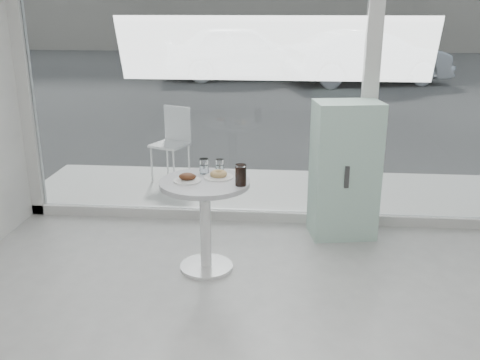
# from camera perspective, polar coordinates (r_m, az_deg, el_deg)

# --- Properties ---
(room_shell) EXTENTS (6.00, 6.00, 6.00)m
(room_shell) POSITION_cam_1_polar(r_m,az_deg,el_deg) (1.52, -0.05, 11.22)
(room_shell) COLOR white
(room_shell) RESTS_ON ground
(storefront) EXTENTS (5.00, 0.14, 3.00)m
(storefront) POSITION_cam_1_polar(r_m,az_deg,el_deg) (5.09, 4.51, 13.81)
(storefront) COLOR silver
(storefront) RESTS_ON ground
(main_table) EXTENTS (0.72, 0.72, 0.77)m
(main_table) POSITION_cam_1_polar(r_m,az_deg,el_deg) (4.31, -3.75, -2.85)
(main_table) COLOR white
(main_table) RESTS_ON ground
(patio_deck) EXTENTS (5.60, 1.60, 0.05)m
(patio_deck) POSITION_cam_1_polar(r_m,az_deg,el_deg) (6.22, 3.55, -1.28)
(patio_deck) COLOR white
(patio_deck) RESTS_ON ground
(street) EXTENTS (40.00, 24.00, 0.00)m
(street) POSITION_cam_1_polar(r_m,az_deg,el_deg) (18.19, 4.72, 11.47)
(street) COLOR #353535
(street) RESTS_ON ground
(mint_cabinet) EXTENTS (0.65, 0.49, 1.28)m
(mint_cabinet) POSITION_cam_1_polar(r_m,az_deg,el_deg) (5.03, 11.09, 1.01)
(mint_cabinet) COLOR #9CC7B5
(mint_cabinet) RESTS_ON ground
(patio_chair) EXTENTS (0.50, 0.50, 0.88)m
(patio_chair) POSITION_cam_1_polar(r_m,az_deg,el_deg) (6.56, -7.16, 4.42)
(patio_chair) COLOR white
(patio_chair) RESTS_ON patio_deck
(car_white) EXTENTS (4.90, 2.70, 1.58)m
(car_white) POSITION_cam_1_polar(r_m,az_deg,el_deg) (16.18, 0.27, 13.52)
(car_white) COLOR white
(car_white) RESTS_ON street
(car_silver) EXTENTS (4.67, 2.74, 1.46)m
(car_silver) POSITION_cam_1_polar(r_m,az_deg,el_deg) (15.45, 13.54, 12.59)
(car_silver) COLOR #A6A8AE
(car_silver) RESTS_ON street
(plate_fritter) EXTENTS (0.22, 0.22, 0.07)m
(plate_fritter) POSITION_cam_1_polar(r_m,az_deg,el_deg) (4.22, -5.61, 0.20)
(plate_fritter) COLOR white
(plate_fritter) RESTS_ON main_table
(plate_donut) EXTENTS (0.24, 0.24, 0.06)m
(plate_donut) POSITION_cam_1_polar(r_m,az_deg,el_deg) (4.30, -2.30, 0.52)
(plate_donut) COLOR white
(plate_donut) RESTS_ON main_table
(water_tumbler_a) EXTENTS (0.08, 0.08, 0.13)m
(water_tumbler_a) POSITION_cam_1_polar(r_m,az_deg,el_deg) (4.40, -3.86, 1.40)
(water_tumbler_a) COLOR white
(water_tumbler_a) RESTS_ON main_table
(water_tumbler_b) EXTENTS (0.07, 0.07, 0.11)m
(water_tumbler_b) POSITION_cam_1_polar(r_m,az_deg,el_deg) (4.42, -2.19, 1.42)
(water_tumbler_b) COLOR white
(water_tumbler_b) RESTS_ON main_table
(cola_glass) EXTENTS (0.09, 0.09, 0.17)m
(cola_glass) POSITION_cam_1_polar(r_m,az_deg,el_deg) (4.09, 0.08, 0.49)
(cola_glass) COLOR white
(cola_glass) RESTS_ON main_table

